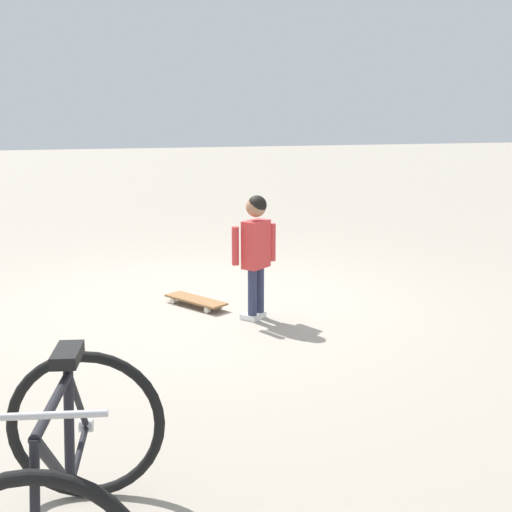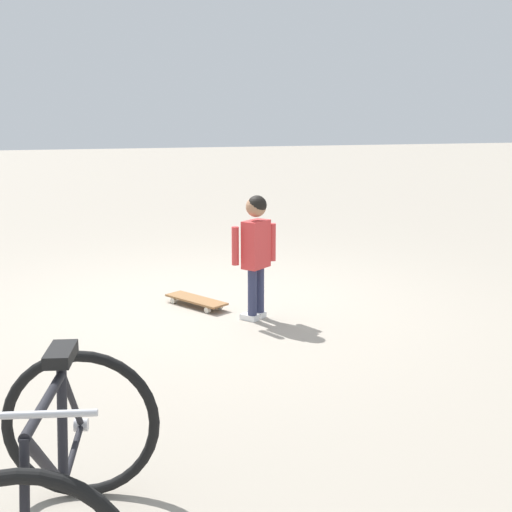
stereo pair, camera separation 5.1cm
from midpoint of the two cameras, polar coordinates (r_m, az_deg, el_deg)
The scene contains 4 objects.
ground_plane at distance 6.35m, azimuth -4.25°, elevation -3.99°, with size 50.00×50.00×0.00m, color #9E9384.
child_person at distance 5.73m, azimuth -0.27°, elevation 1.04°, with size 0.27×0.40×1.06m.
skateboard at distance 6.26m, azimuth -5.25°, elevation -3.67°, with size 0.64×0.51×0.07m.
bicycle_near at distance 2.85m, azimuth -16.02°, elevation -17.38°, with size 1.18×0.90×0.85m.
Camera 1 is at (5.97, -1.21, 1.77)m, focal length 48.32 mm.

